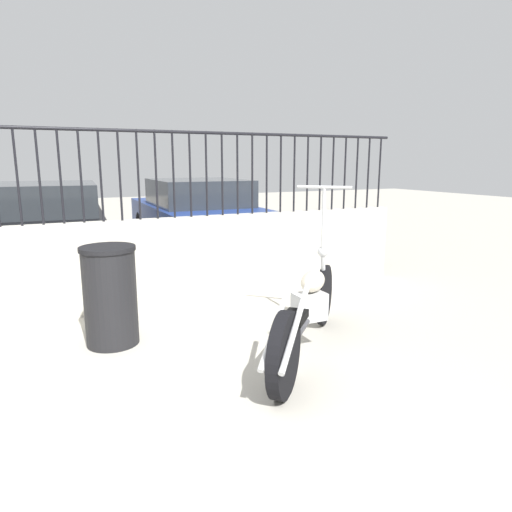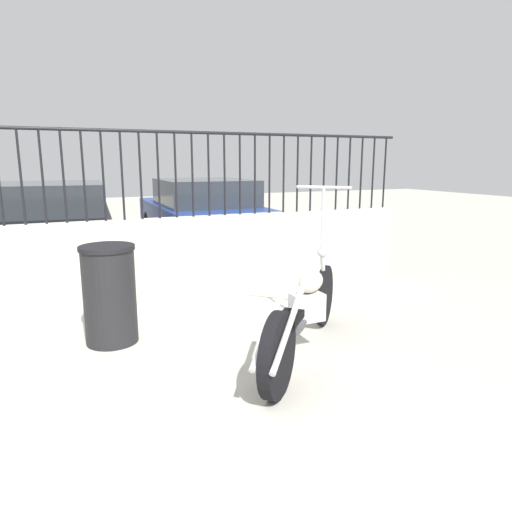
{
  "view_description": "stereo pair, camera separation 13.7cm",
  "coord_description": "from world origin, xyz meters",
  "px_view_note": "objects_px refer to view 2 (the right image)",
  "views": [
    {
      "loc": [
        -0.12,
        -2.27,
        1.65
      ],
      "look_at": [
        1.85,
        1.88,
        0.7
      ],
      "focal_mm": 32.0,
      "sensor_mm": 36.0,
      "label": 1
    },
    {
      "loc": [
        0.01,
        -2.32,
        1.65
      ],
      "look_at": [
        1.85,
        1.88,
        0.7
      ],
      "focal_mm": 32.0,
      "sensor_mm": 36.0,
      "label": 2
    }
  ],
  "objects_px": {
    "trash_bin": "(110,294)",
    "car_black": "(53,222)",
    "motorcycle_dark_grey": "(302,314)",
    "car_blue": "(203,215)"
  },
  "relations": [
    {
      "from": "car_black",
      "to": "car_blue",
      "type": "bearing_deg",
      "value": -88.89
    },
    {
      "from": "car_blue",
      "to": "trash_bin",
      "type": "bearing_deg",
      "value": 153.29
    },
    {
      "from": "motorcycle_dark_grey",
      "to": "trash_bin",
      "type": "relative_size",
      "value": 1.84
    },
    {
      "from": "motorcycle_dark_grey",
      "to": "car_black",
      "type": "xyz_separation_m",
      "value": [
        -1.91,
        5.14,
        0.27
      ]
    },
    {
      "from": "trash_bin",
      "to": "car_black",
      "type": "bearing_deg",
      "value": 96.41
    },
    {
      "from": "motorcycle_dark_grey",
      "to": "trash_bin",
      "type": "bearing_deg",
      "value": 98.67
    },
    {
      "from": "car_black",
      "to": "car_blue",
      "type": "distance_m",
      "value": 2.58
    },
    {
      "from": "trash_bin",
      "to": "car_black",
      "type": "distance_m",
      "value": 4.15
    },
    {
      "from": "motorcycle_dark_grey",
      "to": "car_blue",
      "type": "distance_m",
      "value": 5.05
    },
    {
      "from": "car_black",
      "to": "car_blue",
      "type": "xyz_separation_m",
      "value": [
        2.58,
        -0.14,
        0.01
      ]
    }
  ]
}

